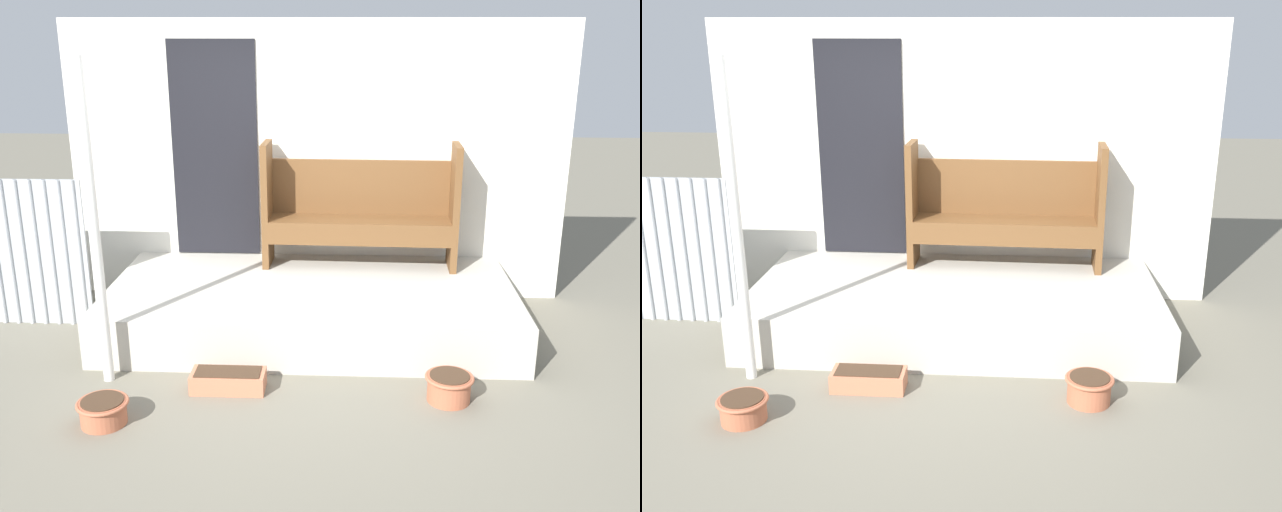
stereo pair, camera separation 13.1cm
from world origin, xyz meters
TOP-DOWN VIEW (x-y plane):
  - ground_plane at (0.00, 0.00)m, footprint 24.00×24.00m
  - porch_slab at (0.10, 0.85)m, footprint 3.45×1.71m
  - house_wall at (0.06, 1.74)m, footprint 4.65×0.08m
  - support_post at (-1.37, -0.13)m, footprint 0.08×0.08m
  - bench at (0.51, 1.45)m, footprint 1.76×0.44m
  - flower_pot_left at (-1.20, -0.74)m, footprint 0.35×0.35m
  - flower_pot_middle at (1.14, -0.32)m, footprint 0.35×0.35m
  - planter_box_rect at (-0.45, -0.25)m, footprint 0.54×0.23m

SIDE VIEW (x-z plane):
  - ground_plane at x=0.00m, z-range 0.00..0.00m
  - planter_box_rect at x=-0.45m, z-range 0.00..0.15m
  - flower_pot_left at x=-1.20m, z-range 0.01..0.18m
  - flower_pot_middle at x=1.14m, z-range 0.01..0.21m
  - porch_slab at x=0.10m, z-range 0.00..0.41m
  - bench at x=0.51m, z-range 0.40..1.54m
  - support_post at x=-1.37m, z-range 0.00..2.36m
  - house_wall at x=0.06m, z-range 0.01..2.61m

